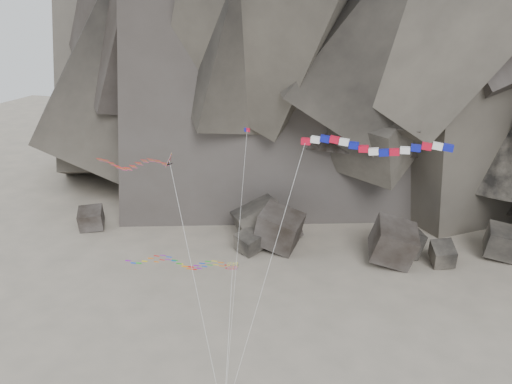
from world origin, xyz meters
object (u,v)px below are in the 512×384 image
(pennant_kite, at_px, (241,207))
(parafoil_kite, at_px, (175,261))
(delta_kite, at_px, (129,163))
(banner_kite, at_px, (374,147))

(pennant_kite, bearing_deg, parafoil_kite, 169.56)
(parafoil_kite, bearing_deg, delta_kite, -172.49)
(delta_kite, height_order, banner_kite, banner_kite)
(parafoil_kite, bearing_deg, pennant_kite, -35.87)
(delta_kite, xyz_separation_m, banner_kite, (22.85, 0.08, 3.53))
(delta_kite, relative_size, pennant_kite, 0.88)
(banner_kite, xyz_separation_m, pennant_kite, (-10.52, -2.91, -5.47))
(parafoil_kite, relative_size, pennant_kite, 0.58)
(delta_kite, distance_m, banner_kite, 23.12)
(pennant_kite, bearing_deg, banner_kite, 30.17)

